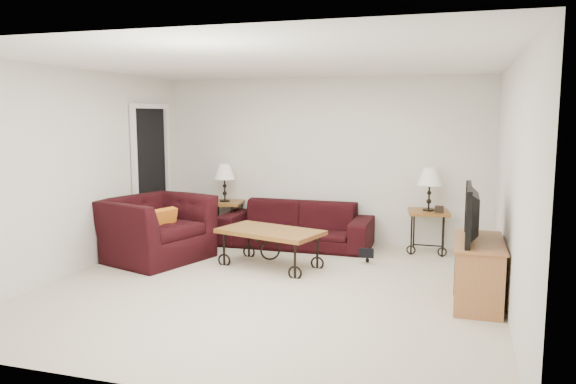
# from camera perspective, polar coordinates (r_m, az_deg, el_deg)

# --- Properties ---
(ground) EXTENTS (5.00, 5.00, 0.00)m
(ground) POSITION_cam_1_polar(r_m,az_deg,el_deg) (6.45, -1.85, -9.66)
(ground) COLOR beige
(ground) RESTS_ON ground
(wall_back) EXTENTS (5.00, 0.02, 2.50)m
(wall_back) POSITION_cam_1_polar(r_m,az_deg,el_deg) (8.58, 3.54, 3.23)
(wall_back) COLOR silver
(wall_back) RESTS_ON ground
(wall_front) EXTENTS (5.00, 0.02, 2.50)m
(wall_front) POSITION_cam_1_polar(r_m,az_deg,el_deg) (3.93, -13.84, -2.48)
(wall_front) COLOR silver
(wall_front) RESTS_ON ground
(wall_left) EXTENTS (0.02, 5.00, 2.50)m
(wall_left) POSITION_cam_1_polar(r_m,az_deg,el_deg) (7.39, -20.58, 1.99)
(wall_left) COLOR silver
(wall_left) RESTS_ON ground
(wall_right) EXTENTS (0.02, 5.00, 2.50)m
(wall_right) POSITION_cam_1_polar(r_m,az_deg,el_deg) (5.88, 21.81, 0.54)
(wall_right) COLOR silver
(wall_right) RESTS_ON ground
(ceiling) EXTENTS (5.00, 5.00, 0.00)m
(ceiling) POSITION_cam_1_polar(r_m,az_deg,el_deg) (6.18, -1.96, 13.05)
(ceiling) COLOR white
(ceiling) RESTS_ON wall_back
(doorway) EXTENTS (0.08, 0.94, 2.04)m
(doorway) POSITION_cam_1_polar(r_m,az_deg,el_deg) (8.75, -13.77, 1.59)
(doorway) COLOR black
(doorway) RESTS_ON ground
(sofa) EXTENTS (2.23, 0.87, 0.65)m
(sofa) POSITION_cam_1_polar(r_m,az_deg,el_deg) (8.32, 0.79, -3.34)
(sofa) COLOR black
(sofa) RESTS_ON ground
(side_table_left) EXTENTS (0.62, 0.62, 0.59)m
(side_table_left) POSITION_cam_1_polar(r_m,az_deg,el_deg) (8.90, -6.41, -2.84)
(side_table_left) COLOR brown
(side_table_left) RESTS_ON ground
(side_table_right) EXTENTS (0.63, 0.63, 0.60)m
(side_table_right) POSITION_cam_1_polar(r_m,az_deg,el_deg) (8.19, 14.04, -3.92)
(side_table_right) COLOR brown
(side_table_right) RESTS_ON ground
(lamp_left) EXTENTS (0.38, 0.38, 0.59)m
(lamp_left) POSITION_cam_1_polar(r_m,az_deg,el_deg) (8.81, -6.47, 0.94)
(lamp_left) COLOR black
(lamp_left) RESTS_ON side_table_left
(lamp_right) EXTENTS (0.39, 0.39, 0.60)m
(lamp_right) POSITION_cam_1_polar(r_m,az_deg,el_deg) (8.09, 14.18, 0.26)
(lamp_right) COLOR black
(lamp_right) RESTS_ON side_table_right
(photo_frame_left) EXTENTS (0.12, 0.05, 0.10)m
(photo_frame_left) POSITION_cam_1_polar(r_m,az_deg,el_deg) (8.77, -7.73, -0.74)
(photo_frame_left) COLOR black
(photo_frame_left) RESTS_ON side_table_left
(photo_frame_right) EXTENTS (0.12, 0.02, 0.10)m
(photo_frame_right) POSITION_cam_1_polar(r_m,az_deg,el_deg) (7.97, 15.14, -1.71)
(photo_frame_right) COLOR black
(photo_frame_right) RESTS_ON side_table_right
(coffee_table) EXTENTS (1.44, 1.03, 0.49)m
(coffee_table) POSITION_cam_1_polar(r_m,az_deg,el_deg) (7.22, -1.82, -5.74)
(coffee_table) COLOR brown
(coffee_table) RESTS_ON ground
(armchair) EXTENTS (1.48, 1.59, 0.85)m
(armchair) POSITION_cam_1_polar(r_m,az_deg,el_deg) (7.75, -13.36, -3.65)
(armchair) COLOR black
(armchair) RESTS_ON ground
(throw_pillow) EXTENTS (0.21, 0.40, 0.38)m
(throw_pillow) POSITION_cam_1_polar(r_m,az_deg,el_deg) (7.61, -12.60, -3.09)
(throw_pillow) COLOR orange
(throw_pillow) RESTS_ON armchair
(tv_stand) EXTENTS (0.46, 1.10, 0.66)m
(tv_stand) POSITION_cam_1_polar(r_m,az_deg,el_deg) (6.18, 18.75, -7.68)
(tv_stand) COLOR #AA663F
(tv_stand) RESTS_ON ground
(television) EXTENTS (0.13, 0.98, 0.57)m
(television) POSITION_cam_1_polar(r_m,az_deg,el_deg) (6.05, 18.82, -2.07)
(television) COLOR black
(television) RESTS_ON tv_stand
(backpack) EXTENTS (0.33, 0.28, 0.38)m
(backpack) POSITION_cam_1_polar(r_m,az_deg,el_deg) (7.50, 8.10, -5.73)
(backpack) COLOR black
(backpack) RESTS_ON ground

